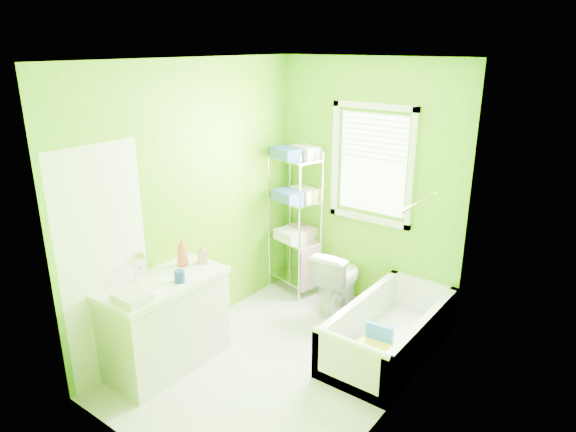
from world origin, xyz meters
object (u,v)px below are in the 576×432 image
Objects in this scene: bathtub at (388,338)px; vanity at (165,320)px; wire_shelf_unit at (296,205)px; toilet at (338,279)px.

bathtub is 2.01m from vanity.
vanity is at bearing -91.40° from wire_shelf_unit.
vanity is at bearing -138.28° from bathtub.
bathtub is at bearing 41.72° from vanity.
toilet is at bearing 151.16° from bathtub.
vanity is (-0.67, -1.77, 0.09)m from toilet.
wire_shelf_unit is (-1.44, 0.54, 0.86)m from bathtub.
bathtub is 1.39× the size of vanity.
bathtub is 0.90× the size of wire_shelf_unit.
vanity reaches higher than bathtub.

